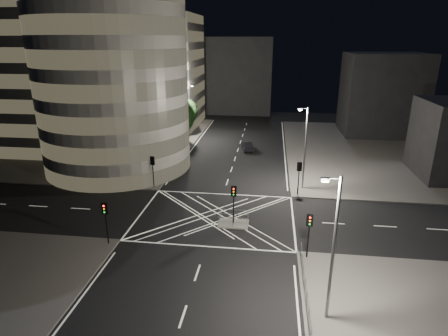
# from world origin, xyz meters

# --- Properties ---
(ground) EXTENTS (120.00, 120.00, 0.00)m
(ground) POSITION_xyz_m (0.00, 0.00, 0.00)
(ground) COLOR black
(ground) RESTS_ON ground
(sidewalk_far_left) EXTENTS (42.00, 42.00, 0.15)m
(sidewalk_far_left) POSITION_xyz_m (-29.00, 27.00, 0.07)
(sidewalk_far_left) COLOR #595654
(sidewalk_far_left) RESTS_ON ground
(sidewalk_far_right) EXTENTS (42.00, 42.00, 0.15)m
(sidewalk_far_right) POSITION_xyz_m (29.00, 27.00, 0.07)
(sidewalk_far_right) COLOR #595654
(sidewalk_far_right) RESTS_ON ground
(central_island) EXTENTS (3.00, 2.00, 0.15)m
(central_island) POSITION_xyz_m (2.00, -1.50, 0.07)
(central_island) COLOR slate
(central_island) RESTS_ON ground
(office_tower_curved) EXTENTS (30.00, 29.00, 27.20)m
(office_tower_curved) POSITION_xyz_m (-20.74, 18.74, 12.65)
(office_tower_curved) COLOR gray
(office_tower_curved) RESTS_ON sidewalk_far_left
(office_block_rear) EXTENTS (24.00, 16.00, 22.00)m
(office_block_rear) POSITION_xyz_m (-22.00, 42.00, 11.15)
(office_block_rear) COLOR gray
(office_block_rear) RESTS_ON sidewalk_far_left
(building_right_far) EXTENTS (14.00, 12.00, 15.00)m
(building_right_far) POSITION_xyz_m (26.00, 40.00, 7.65)
(building_right_far) COLOR black
(building_right_far) RESTS_ON sidewalk_far_right
(building_far_end) EXTENTS (18.00, 8.00, 18.00)m
(building_far_end) POSITION_xyz_m (-4.00, 58.00, 9.00)
(building_far_end) COLOR black
(building_far_end) RESTS_ON ground
(tree_a) EXTENTS (4.68, 4.68, 7.04)m
(tree_a) POSITION_xyz_m (-10.50, 9.00, 4.50)
(tree_a) COLOR black
(tree_a) RESTS_ON sidewalk_far_left
(tree_b) EXTENTS (5.24, 5.24, 7.73)m
(tree_b) POSITION_xyz_m (-10.50, 15.00, 4.85)
(tree_b) COLOR black
(tree_b) RESTS_ON sidewalk_far_left
(tree_c) EXTENTS (4.53, 4.53, 7.35)m
(tree_c) POSITION_xyz_m (-10.50, 21.00, 4.88)
(tree_c) COLOR black
(tree_c) RESTS_ON sidewalk_far_left
(tree_d) EXTENTS (5.61, 5.61, 8.22)m
(tree_d) POSITION_xyz_m (-10.50, 27.00, 5.14)
(tree_d) COLOR black
(tree_d) RESTS_ON sidewalk_far_left
(tree_e) EXTENTS (4.21, 4.21, 7.00)m
(tree_e) POSITION_xyz_m (-10.50, 33.00, 4.72)
(tree_e) COLOR black
(tree_e) RESTS_ON sidewalk_far_left
(traffic_signal_fl) EXTENTS (0.55, 0.22, 4.00)m
(traffic_signal_fl) POSITION_xyz_m (-8.80, 6.80, 2.91)
(traffic_signal_fl) COLOR black
(traffic_signal_fl) RESTS_ON sidewalk_far_left
(traffic_signal_nl) EXTENTS (0.55, 0.22, 4.00)m
(traffic_signal_nl) POSITION_xyz_m (-8.80, -6.80, 2.91)
(traffic_signal_nl) COLOR black
(traffic_signal_nl) RESTS_ON sidewalk_near_left
(traffic_signal_fr) EXTENTS (0.55, 0.22, 4.00)m
(traffic_signal_fr) POSITION_xyz_m (8.80, 6.80, 2.91)
(traffic_signal_fr) COLOR black
(traffic_signal_fr) RESTS_ON sidewalk_far_right
(traffic_signal_nr) EXTENTS (0.55, 0.22, 4.00)m
(traffic_signal_nr) POSITION_xyz_m (8.80, -6.80, 2.91)
(traffic_signal_nr) COLOR black
(traffic_signal_nr) RESTS_ON sidewalk_near_right
(traffic_signal_island) EXTENTS (0.55, 0.22, 4.00)m
(traffic_signal_island) POSITION_xyz_m (2.00, -1.50, 2.91)
(traffic_signal_island) COLOR black
(traffic_signal_island) RESTS_ON central_island
(street_lamp_left_near) EXTENTS (1.25, 0.25, 10.00)m
(street_lamp_left_near) POSITION_xyz_m (-9.44, 12.00, 5.54)
(street_lamp_left_near) COLOR slate
(street_lamp_left_near) RESTS_ON sidewalk_far_left
(street_lamp_left_far) EXTENTS (1.25, 0.25, 10.00)m
(street_lamp_left_far) POSITION_xyz_m (-9.44, 30.00, 5.54)
(street_lamp_left_far) COLOR slate
(street_lamp_left_far) RESTS_ON sidewalk_far_left
(street_lamp_right_far) EXTENTS (1.25, 0.25, 10.00)m
(street_lamp_right_far) POSITION_xyz_m (9.44, 9.00, 5.54)
(street_lamp_right_far) COLOR slate
(street_lamp_right_far) RESTS_ON sidewalk_far_right
(street_lamp_right_near) EXTENTS (1.25, 0.25, 10.00)m
(street_lamp_right_near) POSITION_xyz_m (9.44, -14.00, 5.54)
(street_lamp_right_near) COLOR slate
(street_lamp_right_near) RESTS_ON sidewalk_near_right
(railing_near_right) EXTENTS (0.06, 11.70, 1.10)m
(railing_near_right) POSITION_xyz_m (8.30, -12.15, 0.70)
(railing_near_right) COLOR slate
(railing_near_right) RESTS_ON sidewalk_near_right
(railing_island_south) EXTENTS (2.80, 0.06, 1.10)m
(railing_island_south) POSITION_xyz_m (2.00, -2.40, 0.70)
(railing_island_south) COLOR slate
(railing_island_south) RESTS_ON central_island
(railing_island_north) EXTENTS (2.80, 0.06, 1.10)m
(railing_island_north) POSITION_xyz_m (2.00, -0.60, 0.70)
(railing_island_north) COLOR slate
(railing_island_north) RESTS_ON central_island
(sedan) EXTENTS (2.31, 4.40, 1.38)m
(sedan) POSITION_xyz_m (1.50, 24.98, 0.69)
(sedan) COLOR black
(sedan) RESTS_ON ground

